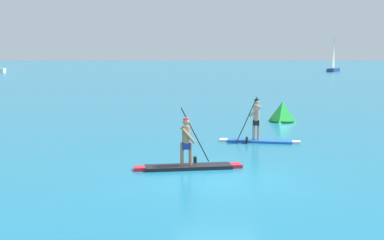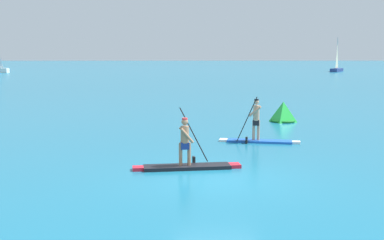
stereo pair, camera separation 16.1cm
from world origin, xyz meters
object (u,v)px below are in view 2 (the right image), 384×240
at_px(paddleboarder_mid_center, 187,159).
at_px(race_marker_buoy, 283,113).
at_px(paddleboarder_far_right, 258,132).
at_px(sailboat_right_horizon, 337,67).

xyz_separation_m(paddleboarder_mid_center, race_marker_buoy, (5.15, 10.98, 0.17)).
xyz_separation_m(paddleboarder_far_right, race_marker_buoy, (2.23, 6.20, 0.06)).
xyz_separation_m(race_marker_buoy, sailboat_right_horizon, (24.08, 71.79, 0.39)).
bearing_deg(sailboat_right_horizon, paddleboarder_mid_center, -170.87).
height_order(race_marker_buoy, sailboat_right_horizon, sailboat_right_horizon).
bearing_deg(paddleboarder_far_right, sailboat_right_horizon, -97.12).
height_order(paddleboarder_mid_center, race_marker_buoy, paddleboarder_mid_center).
height_order(paddleboarder_mid_center, paddleboarder_far_right, paddleboarder_mid_center).
bearing_deg(sailboat_right_horizon, race_marker_buoy, -169.96).
distance_m(race_marker_buoy, sailboat_right_horizon, 75.72).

